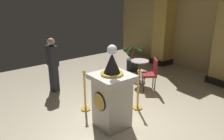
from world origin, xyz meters
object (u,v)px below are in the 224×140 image
at_px(pedestal_clock, 112,96).
at_px(cafe_table, 140,69).
at_px(bystander_guest, 53,64).
at_px(cafe_chair_red, 152,72).
at_px(stanchion_near, 138,95).
at_px(potted_palm_left, 133,62).
at_px(stanchion_far, 85,96).

height_order(pedestal_clock, cafe_table, pedestal_clock).
height_order(bystander_guest, cafe_chair_red, bystander_guest).
bearing_deg(pedestal_clock, cafe_table, 122.96).
distance_m(stanchion_near, bystander_guest, 2.63).
height_order(stanchion_near, cafe_table, stanchion_near).
bearing_deg(stanchion_near, bystander_guest, -152.84).
height_order(potted_palm_left, cafe_table, potted_palm_left).
relative_size(stanchion_far, bystander_guest, 0.66).
relative_size(pedestal_clock, stanchion_near, 1.76).
bearing_deg(cafe_chair_red, potted_palm_left, 154.91).
height_order(pedestal_clock, stanchion_near, pedestal_clock).
relative_size(potted_palm_left, cafe_table, 1.37).
bearing_deg(cafe_table, stanchion_far, -78.68).
xyz_separation_m(bystander_guest, cafe_table, (1.10, 2.40, -0.35)).
height_order(cafe_table, cafe_chair_red, cafe_chair_red).
distance_m(pedestal_clock, stanchion_far, 1.04).
relative_size(stanchion_far, cafe_table, 1.38).
bearing_deg(pedestal_clock, stanchion_near, 102.86).
bearing_deg(pedestal_clock, potted_palm_left, 130.84).
height_order(pedestal_clock, potted_palm_left, pedestal_clock).
relative_size(stanchion_near, bystander_guest, 0.65).
xyz_separation_m(stanchion_near, bystander_guest, (-2.30, -1.18, 0.47)).
bearing_deg(potted_palm_left, cafe_table, -32.80).
xyz_separation_m(stanchion_near, stanchion_far, (-0.75, -1.07, 0.00)).
relative_size(stanchion_far, potted_palm_left, 1.00).
distance_m(stanchion_far, cafe_table, 2.33).
xyz_separation_m(pedestal_clock, cafe_table, (-1.43, 2.20, -0.24)).
xyz_separation_m(pedestal_clock, cafe_chair_red, (-0.83, 2.11, -0.15)).
bearing_deg(stanchion_far, cafe_chair_red, 86.36).
bearing_deg(stanchion_far, pedestal_clock, 4.81).
bearing_deg(potted_palm_left, stanchion_near, -39.97).
bearing_deg(pedestal_clock, stanchion_far, -175.19).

